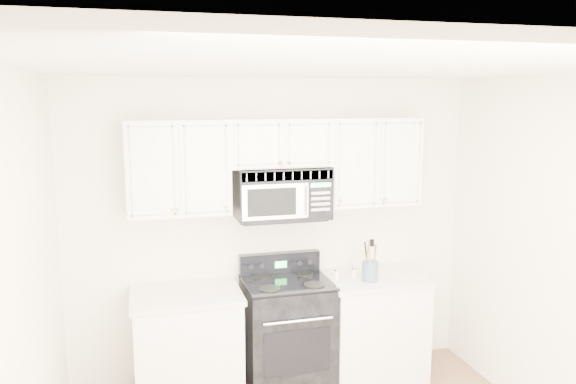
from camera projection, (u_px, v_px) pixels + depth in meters
name	position (u px, v px, depth m)	size (l,w,h in m)	color
room	(347.00, 300.00, 3.20)	(3.51, 3.51, 2.61)	#8A5E44
base_cabinet_left	(188.00, 351.00, 4.51)	(0.86, 0.65, 0.92)	white
base_cabinet_right	(372.00, 330.00, 4.92)	(0.86, 0.65, 0.92)	white
range	(287.00, 332.00, 4.73)	(0.71, 0.65, 1.11)	black
upper_cabinets	(279.00, 160.00, 4.60)	(2.44, 0.37, 0.75)	white
microwave	(282.00, 193.00, 4.62)	(0.76, 0.43, 0.42)	black
utensil_crock	(370.00, 270.00, 4.69)	(0.13, 0.13, 0.36)	slate
shaker_salt	(336.00, 274.00, 4.72)	(0.04, 0.04, 0.09)	white
shaker_pepper	(354.00, 273.00, 4.76)	(0.04, 0.04, 0.10)	white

